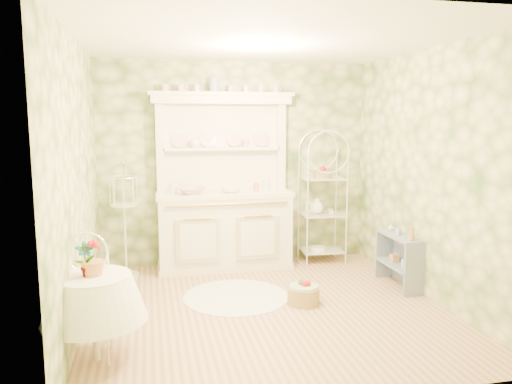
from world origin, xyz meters
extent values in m
plane|color=tan|center=(0.00, 0.00, 0.00)|extent=(3.60, 3.60, 0.00)
plane|color=white|center=(0.00, 0.00, 2.70)|extent=(3.60, 3.60, 0.00)
plane|color=beige|center=(-1.80, 0.00, 1.35)|extent=(3.60, 3.60, 0.00)
plane|color=beige|center=(1.80, 0.00, 1.35)|extent=(3.60, 3.60, 0.00)
plane|color=beige|center=(0.00, 1.80, 1.35)|extent=(3.60, 3.60, 0.00)
plane|color=beige|center=(0.00, -1.80, 1.35)|extent=(3.60, 3.60, 0.00)
cube|color=white|center=(-0.20, 1.52, 1.15)|extent=(1.87, 0.61, 2.29)
cube|color=white|center=(1.15, 1.54, 0.85)|extent=(0.56, 0.42, 1.70)
cube|color=#7989A4|center=(1.68, 0.35, 0.32)|extent=(0.28, 0.75, 0.64)
cylinder|color=white|center=(-1.61, -0.79, 0.33)|extent=(0.65, 0.65, 0.67)
cube|color=white|center=(-1.68, -0.75, 0.49)|extent=(0.48, 0.48, 0.97)
cube|color=white|center=(-1.46, 1.39, 0.76)|extent=(0.40, 0.40, 1.52)
cylinder|color=tan|center=(0.42, 0.04, 0.11)|extent=(0.45, 0.45, 0.22)
cylinder|color=white|center=(-0.25, 0.39, 0.00)|extent=(1.42, 1.42, 0.01)
imported|color=white|center=(-0.63, 1.45, 1.02)|extent=(0.40, 0.40, 0.08)
imported|color=white|center=(-0.12, 1.45, 1.02)|extent=(0.31, 0.31, 0.08)
imported|color=white|center=(-0.55, 1.68, 1.61)|extent=(0.16, 0.16, 0.10)
imported|color=white|center=(0.12, 1.68, 1.61)|extent=(0.14, 0.14, 0.10)
imported|color=#3F7238|center=(-1.66, -0.82, 0.85)|extent=(0.17, 0.14, 0.28)
imported|color=#C08149|center=(1.67, 0.08, 0.68)|extent=(0.08, 0.08, 0.18)
imported|color=#859ECD|center=(1.66, 0.35, 0.65)|extent=(0.07, 0.07, 0.11)
imported|color=silver|center=(1.68, 0.58, 0.65)|extent=(0.09, 0.09, 0.09)
camera|label=1|loc=(-1.16, -4.81, 1.95)|focal=35.00mm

